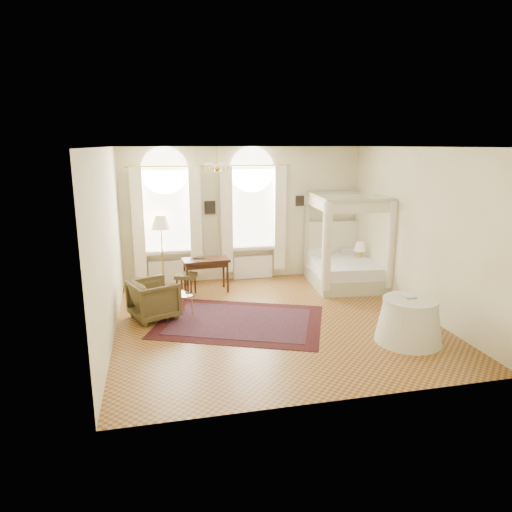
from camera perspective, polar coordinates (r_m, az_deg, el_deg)
The scene contains 18 objects.
ground at distance 9.04m, azimuth 2.27°, elevation -7.96°, with size 6.00×6.00×0.00m, color #9E6B2D.
room_walls at distance 8.51m, azimuth 2.40°, elevation 4.53°, with size 6.00×6.00×6.00m.
window_left at distance 11.14m, azimuth -11.03°, elevation 3.91°, with size 1.62×0.27×3.29m.
window_right at distance 11.39m, azimuth -0.39°, elevation 4.38°, with size 1.62×0.27×3.29m.
chandelier at distance 9.41m, azimuth -4.88°, elevation 11.05°, with size 0.51×0.45×0.50m.
wall_pictures at distance 11.40m, azimuth -1.06°, elevation 6.43°, with size 2.54×0.03×0.39m.
canopy_bed at distance 11.33m, azimuth 11.03°, elevation -1.05°, with size 1.83×2.17×2.19m.
nightstand at distance 11.80m, azimuth 12.29°, elevation -1.63°, with size 0.39×0.35×0.55m, color #36190E.
nightstand_lamp at distance 11.68m, azimuth 12.87°, elevation 1.05°, with size 0.30×0.30×0.44m.
writing_desk at distance 10.57m, azimuth -6.30°, elevation -0.95°, with size 1.09×0.62×0.79m.
laptop at distance 10.63m, azimuth -7.21°, elevation -0.17°, with size 0.36×0.23×0.03m, color black.
stool at distance 10.46m, azimuth -8.75°, elevation -2.67°, with size 0.56×0.56×0.50m.
armchair at distance 9.21m, azimuth -12.63°, elevation -5.32°, with size 0.82×0.85×0.77m, color #453A1D.
coffee_table at distance 9.25m, azimuth -10.04°, elevation -5.12°, with size 0.74×0.65×0.42m.
floor_lamp at distance 10.97m, azimuth -11.80°, elevation 3.71°, with size 0.45×0.45×1.74m.
oriental_rug at distance 8.94m, azimuth -2.00°, elevation -8.16°, with size 3.72×3.24×0.01m.
side_table at distance 8.38m, azimuth 18.59°, elevation -7.68°, with size 1.14×1.14×0.78m.
book at distance 8.31m, azimuth 17.79°, elevation -4.82°, with size 0.21×0.28×0.03m, color black.
Camera 1 is at (-2.18, -8.11, 3.34)m, focal length 32.00 mm.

